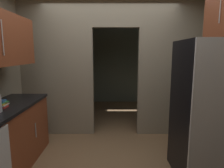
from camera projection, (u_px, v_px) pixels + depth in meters
The scene contains 4 objects.
kitchen_partition at pixel (108, 63), 3.67m from camera, with size 3.41×0.12×2.67m.
adjoining_room_shell at pixel (110, 63), 5.48m from camera, with size 3.41×2.65×2.67m.
refrigerator at pixel (210, 111), 2.41m from camera, with size 0.79×0.79×1.76m.
book_stack at pixel (1, 104), 2.45m from camera, with size 0.13×0.18×0.10m.
Camera 1 is at (0.04, -2.36, 1.60)m, focal length 30.69 mm.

